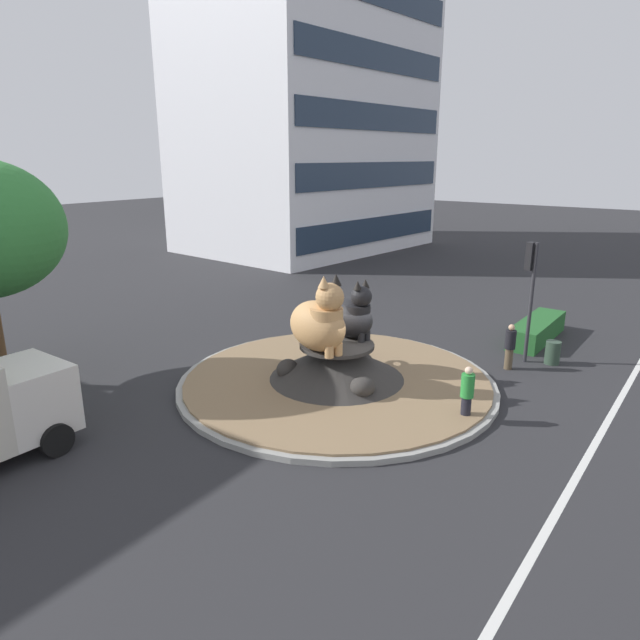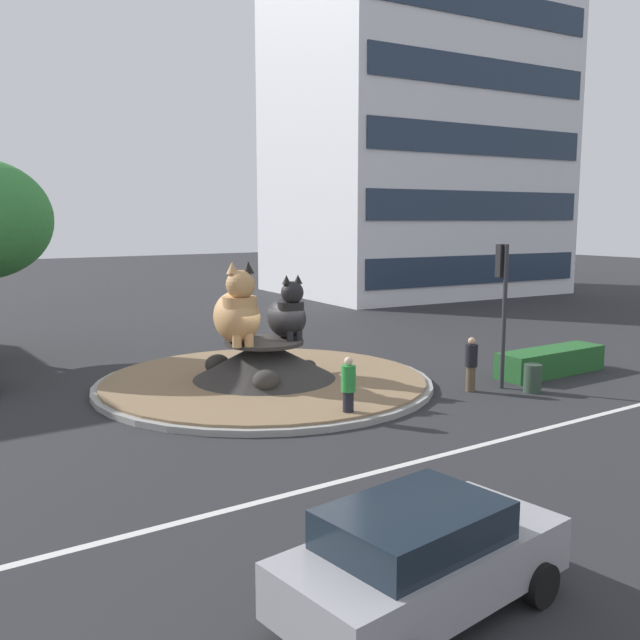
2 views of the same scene
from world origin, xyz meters
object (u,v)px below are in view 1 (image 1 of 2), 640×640
(litter_bin, at_px, (553,353))
(cat_statue_calico, at_px, (320,323))
(office_tower, at_px, (305,66))
(cat_statue_black, at_px, (352,316))
(pedestrian_green_shirt, at_px, (467,393))
(traffic_light_mast, at_px, (530,279))
(pedestrian_black_shirt, at_px, (510,346))

(litter_bin, bearing_deg, cat_statue_calico, 143.95)
(office_tower, relative_size, litter_bin, 32.61)
(cat_statue_calico, distance_m, office_tower, 34.06)
(cat_statue_black, height_order, pedestrian_green_shirt, cat_statue_black)
(litter_bin, bearing_deg, traffic_light_mast, 111.17)
(pedestrian_green_shirt, bearing_deg, cat_statue_calico, 113.32)
(pedestrian_black_shirt, bearing_deg, office_tower, -13.57)
(office_tower, bearing_deg, pedestrian_green_shirt, -130.05)
(cat_statue_black, height_order, office_tower, office_tower)
(traffic_light_mast, bearing_deg, cat_statue_calico, 65.79)
(cat_statue_calico, height_order, litter_bin, cat_statue_calico)
(office_tower, bearing_deg, traffic_light_mast, -121.80)
(cat_statue_black, distance_m, litter_bin, 8.14)
(pedestrian_green_shirt, height_order, litter_bin, pedestrian_green_shirt)
(cat_statue_calico, relative_size, traffic_light_mast, 0.59)
(office_tower, height_order, pedestrian_black_shirt, office_tower)
(pedestrian_black_shirt, bearing_deg, cat_statue_black, 68.55)
(pedestrian_green_shirt, relative_size, pedestrian_black_shirt, 1.01)
(office_tower, bearing_deg, litter_bin, -120.09)
(traffic_light_mast, xyz_separation_m, office_tower, (17.59, 24.44, 11.41))
(office_tower, height_order, pedestrian_green_shirt, office_tower)
(cat_statue_calico, xyz_separation_m, pedestrian_black_shirt, (6.02, -4.34, -1.56))
(cat_statue_black, xyz_separation_m, pedestrian_green_shirt, (-0.95, -4.75, -1.37))
(pedestrian_green_shirt, xyz_separation_m, litter_bin, (6.70, -0.70, -0.48))
(cat_statue_calico, height_order, traffic_light_mast, traffic_light_mast)
(pedestrian_green_shirt, distance_m, pedestrian_black_shirt, 5.17)
(cat_statue_calico, relative_size, cat_statue_black, 1.27)
(office_tower, height_order, litter_bin, office_tower)
(pedestrian_green_shirt, bearing_deg, traffic_light_mast, 15.95)
(cat_statue_black, bearing_deg, litter_bin, 54.42)
(traffic_light_mast, bearing_deg, pedestrian_black_shirt, 90.51)
(pedestrian_green_shirt, distance_m, litter_bin, 6.76)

